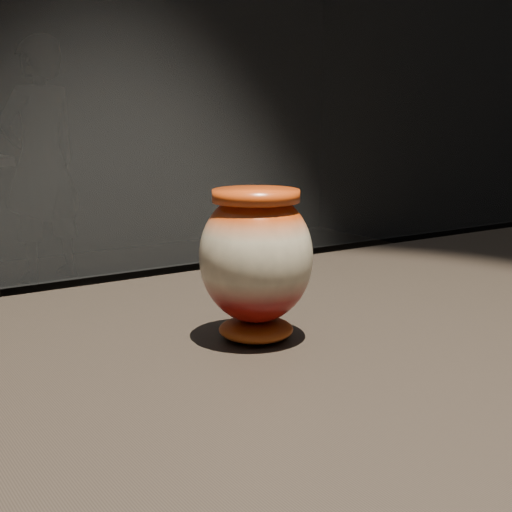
# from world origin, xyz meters

# --- Properties ---
(main_vase) EXTENTS (0.15, 0.15, 0.16)m
(main_vase) POSITION_xyz_m (0.01, 0.07, 0.99)
(main_vase) COLOR maroon
(main_vase) RESTS_ON display_plinth
(visitor) EXTENTS (0.69, 0.56, 1.63)m
(visitor) POSITION_xyz_m (1.03, 4.24, 0.82)
(visitor) COLOR black
(visitor) RESTS_ON ground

